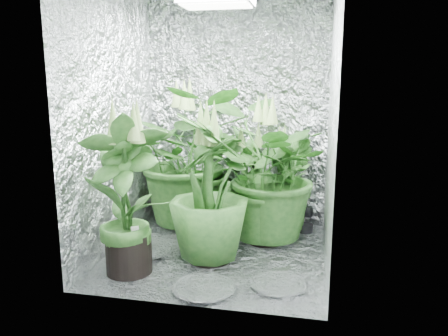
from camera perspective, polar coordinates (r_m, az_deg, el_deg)
ground at (r=3.38m, az=-0.89°, el=-11.03°), size 1.60×1.60×0.00m
walls at (r=3.13m, az=-0.95°, el=6.08°), size 1.62×1.62×2.00m
grow_lamp at (r=3.16m, az=-1.00°, el=21.15°), size 0.50×0.30×0.22m
plant_a at (r=3.84m, az=-4.55°, el=1.49°), size 1.24×1.24×1.32m
plant_b at (r=3.83m, az=2.88°, el=-1.59°), size 0.61×0.61×0.94m
plant_c at (r=3.80m, az=8.38°, el=-2.04°), size 0.61×0.61×0.91m
plant_d at (r=3.10m, az=-1.93°, el=-2.96°), size 0.80×0.80×1.14m
plant_e at (r=3.45m, az=5.55°, el=-0.63°), size 1.21×1.21×1.20m
plant_f at (r=2.97m, az=-12.66°, el=-3.56°), size 0.77×0.77×1.18m
circulation_fan at (r=3.84m, az=10.27°, el=-6.24°), size 0.16×0.27×0.32m
plant_label at (r=2.99m, az=-11.53°, el=-8.26°), size 0.06×0.05×0.08m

